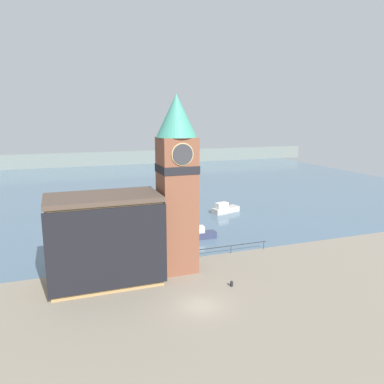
% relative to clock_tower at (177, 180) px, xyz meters
% --- Properties ---
extents(ground_plane, '(160.00, 160.00, 0.00)m').
position_rel_clock_tower_xyz_m(ground_plane, '(-0.62, -9.25, -10.89)').
color(ground_plane, gray).
extents(water, '(160.00, 120.00, 0.00)m').
position_rel_clock_tower_xyz_m(water, '(-0.62, 62.87, -10.89)').
color(water, slate).
rests_on(water, ground_plane).
extents(far_shoreline, '(180.00, 3.00, 5.00)m').
position_rel_clock_tower_xyz_m(far_shoreline, '(-0.62, 102.87, -8.39)').
color(far_shoreline, slate).
rests_on(far_shoreline, water).
extents(pier_railing, '(10.68, 0.08, 1.09)m').
position_rel_clock_tower_xyz_m(pier_railing, '(8.34, 2.62, -9.94)').
color(pier_railing, '#232328').
rests_on(pier_railing, ground_plane).
extents(clock_tower, '(4.62, 4.62, 20.52)m').
position_rel_clock_tower_xyz_m(clock_tower, '(0.00, 0.00, 0.00)').
color(clock_tower, brown).
rests_on(clock_tower, ground_plane).
extents(pier_building, '(12.09, 6.80, 9.85)m').
position_rel_clock_tower_xyz_m(pier_building, '(-8.52, -0.72, -5.95)').
color(pier_building, '#A88451').
rests_on(pier_building, ground_plane).
extents(boat_near, '(4.08, 1.72, 1.96)m').
position_rel_clock_tower_xyz_m(boat_near, '(6.91, 9.82, -10.17)').
color(boat_near, '#333856').
rests_on(boat_near, water).
extents(boat_far, '(5.92, 3.44, 2.07)m').
position_rel_clock_tower_xyz_m(boat_far, '(16.62, 22.53, -10.13)').
color(boat_far, '#B7B2A8').
rests_on(boat_far, water).
extents(mooring_bollard_near, '(0.33, 0.33, 0.63)m').
position_rel_clock_tower_xyz_m(mooring_bollard_near, '(4.07, -6.43, -10.56)').
color(mooring_bollard_near, black).
rests_on(mooring_bollard_near, ground_plane).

